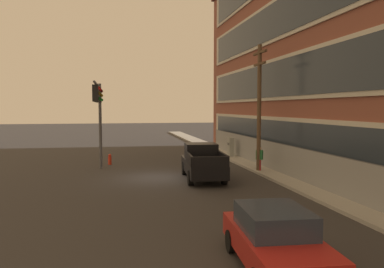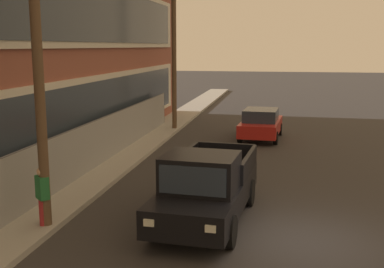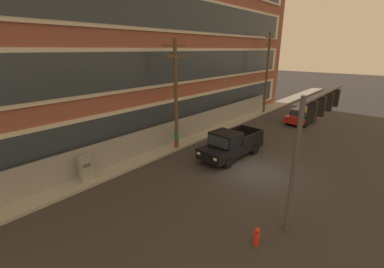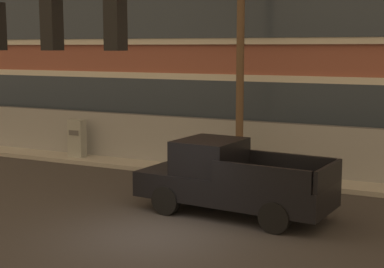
{
  "view_description": "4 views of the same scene",
  "coord_description": "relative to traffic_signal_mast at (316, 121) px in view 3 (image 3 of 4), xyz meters",
  "views": [
    {
      "loc": [
        21.99,
        -2.3,
        4.15
      ],
      "look_at": [
        0.6,
        2.03,
        2.61
      ],
      "focal_mm": 35.0,
      "sensor_mm": 36.0,
      "label": 1
    },
    {
      "loc": [
        -11.34,
        0.69,
        4.72
      ],
      "look_at": [
        3.18,
        3.39,
        2.01
      ],
      "focal_mm": 45.0,
      "sensor_mm": 36.0,
      "label": 2
    },
    {
      "loc": [
        -13.78,
        -6.19,
        7.37
      ],
      "look_at": [
        -0.3,
        5.11,
        1.53
      ],
      "focal_mm": 24.0,
      "sensor_mm": 36.0,
      "label": 3
    },
    {
      "loc": [
        6.97,
        -11.87,
        4.54
      ],
      "look_at": [
        -0.52,
        3.2,
        2.05
      ],
      "focal_mm": 55.0,
      "sensor_mm": 36.0,
      "label": 4
    }
  ],
  "objects": [
    {
      "name": "fire_hydrant",
      "position": [
        -3.86,
        0.56,
        -3.96
      ],
      "size": [
        0.24,
        0.24,
        0.78
      ],
      "color": "red",
      "rests_on": "ground"
    },
    {
      "name": "pedestrian_near_cabinet",
      "position": [
        1.54,
        10.01,
        -3.37
      ],
      "size": [
        0.45,
        0.46,
        1.69
      ],
      "color": "maroon",
      "rests_on": "ground"
    },
    {
      "name": "chain_link_fence",
      "position": [
        2.9,
        10.96,
        -3.35
      ],
      "size": [
        31.11,
        0.06,
        1.96
      ],
      "color": "gray",
      "rests_on": "ground"
    },
    {
      "name": "traffic_signal_mast",
      "position": [
        0.0,
        0.0,
        0.0
      ],
      "size": [
        6.38,
        0.43,
        5.78
      ],
      "color": "#4C4C51",
      "rests_on": "ground"
    },
    {
      "name": "utility_pole_near_corner",
      "position": [
        1.55,
        9.94,
        0.09
      ],
      "size": [
        2.05,
        0.26,
        8.09
      ],
      "color": "brown",
      "rests_on": "ground"
    },
    {
      "name": "sidewalk_building_side",
      "position": [
        1.93,
        10.59,
        -4.27
      ],
      "size": [
        80.0,
        1.89,
        0.16
      ],
      "primitive_type": "cube",
      "color": "#9E9B93",
      "rests_on": "ground"
    },
    {
      "name": "pickup_truck_black",
      "position": [
        2.86,
        5.97,
        -3.39
      ],
      "size": [
        5.5,
        2.41,
        2.02
      ],
      "color": "black",
      "rests_on": "ground"
    },
    {
      "name": "brick_mill_building",
      "position": [
        4.03,
        15.78,
        3.66
      ],
      "size": [
        40.26,
        9.09,
        15.99
      ],
      "color": "brown",
      "rests_on": "ground"
    },
    {
      "name": "utility_pole_midblock",
      "position": [
        16.72,
        9.93,
        0.6
      ],
      "size": [
        2.08,
        0.26,
        9.09
      ],
      "color": "brown",
      "rests_on": "ground"
    },
    {
      "name": "ground_plane",
      "position": [
        1.93,
        3.38,
        -4.35
      ],
      "size": [
        160.0,
        160.0,
        0.0
      ],
      "primitive_type": "plane",
      "color": "#333030"
    },
    {
      "name": "electrical_cabinet",
      "position": [
        -5.61,
        10.33,
        -3.51
      ],
      "size": [
        0.66,
        0.42,
        1.66
      ],
      "color": "#939993",
      "rests_on": "ground"
    },
    {
      "name": "sedan_red",
      "position": [
        15.16,
        5.04,
        -3.55
      ],
      "size": [
        4.28,
        2.17,
        1.56
      ],
      "color": "#AD1E19",
      "rests_on": "ground"
    }
  ]
}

